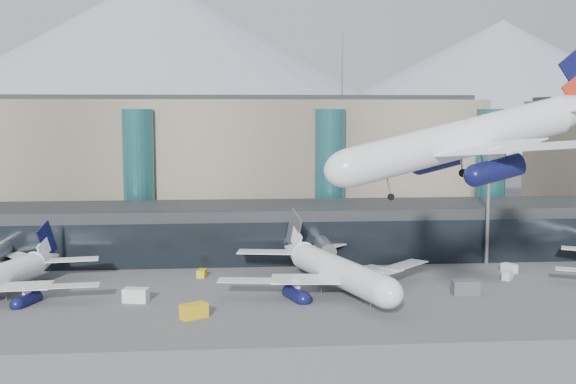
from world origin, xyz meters
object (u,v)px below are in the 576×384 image
object	(u,v)px
veh_h	(194,311)
hero_jet	(487,126)
veh_c	(465,288)
veh_d	(508,275)
jet_parked_mid	(329,259)
veh_a	(136,295)
jet_parked_left	(2,269)
lightmast_mid	(489,185)
veh_b	(202,273)
veh_g	(509,268)

from	to	relation	value
veh_h	hero_jet	bearing A→B (deg)	-66.01
veh_c	veh_d	bearing A→B (deg)	43.13
hero_jet	jet_parked_mid	xyz separation A→B (m)	(-11.45, 35.94, -21.53)
veh_a	hero_jet	bearing A→B (deg)	-24.96
jet_parked_left	jet_parked_mid	world-z (taller)	jet_parked_mid
jet_parked_left	veh_d	size ratio (longest dim) A/B	14.23
veh_c	veh_d	world-z (taller)	veh_c
lightmast_mid	veh_b	xyz separation A→B (m)	(-51.07, -5.88, -13.77)
jet_parked_left	veh_d	bearing A→B (deg)	-67.50
jet_parked_mid	veh_h	distance (m)	25.04
lightmast_mid	veh_c	distance (m)	27.05
veh_h	veh_a	bearing A→B (deg)	103.06
hero_jet	veh_d	distance (m)	50.77
veh_b	veh_h	bearing A→B (deg)	-168.54
hero_jet	veh_g	size ratio (longest dim) A/B	13.54
veh_g	veh_h	xyz separation A→B (m)	(-52.88, -22.97, 0.23)
jet_parked_left	jet_parked_mid	size ratio (longest dim) A/B	0.88
hero_jet	veh_h	xyz separation A→B (m)	(-31.70, 21.69, -25.23)
lightmast_mid	veh_b	size ratio (longest dim) A/B	11.46
jet_parked_mid	veh_b	distance (m)	22.57
veh_c	veh_g	bearing A→B (deg)	50.00
veh_a	veh_c	bearing A→B (deg)	12.11
lightmast_mid	veh_h	bearing A→B (deg)	-149.87
veh_g	veh_h	size ratio (longest dim) A/B	0.72
veh_g	veh_c	bearing A→B (deg)	-67.83
jet_parked_mid	veh_b	bearing A→B (deg)	45.57
jet_parked_left	veh_b	size ratio (longest dim) A/B	15.18
hero_jet	veh_h	bearing A→B (deg)	137.13
hero_jet	veh_d	size ratio (longest dim) A/B	14.60
lightmast_mid	jet_parked_mid	bearing A→B (deg)	-153.44
jet_parked_mid	lightmast_mid	bearing A→B (deg)	-82.13
jet_parked_left	veh_d	distance (m)	79.89
veh_b	lightmast_mid	bearing A→B (deg)	-71.39
veh_a	veh_b	size ratio (longest dim) A/B	1.59
hero_jet	veh_a	xyz separation A→B (m)	(-40.50, 30.59, -25.21)
veh_g	veh_h	distance (m)	57.65
lightmast_mid	veh_g	bearing A→B (deg)	-77.07
jet_parked_left	jet_parked_mid	distance (m)	49.41
jet_parked_mid	veh_h	bearing A→B (deg)	106.46
veh_d	veh_g	xyz separation A→B (m)	(2.30, 5.05, 0.07)
veh_c	hero_jet	bearing A→B (deg)	-104.31
veh_h	lightmast_mid	bearing A→B (deg)	-1.50
hero_jet	veh_b	world-z (taller)	hero_jet
veh_a	lightmast_mid	bearing A→B (deg)	31.26
veh_b	veh_h	xyz separation A→B (m)	(-0.24, -23.90, 0.34)
veh_h	veh_g	bearing A→B (deg)	-8.15
veh_a	jet_parked_mid	bearing A→B (deg)	22.55
hero_jet	veh_h	distance (m)	45.95
veh_h	veh_b	bearing A→B (deg)	57.79
jet_parked_mid	veh_c	size ratio (longest dim) A/B	9.69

